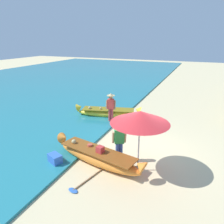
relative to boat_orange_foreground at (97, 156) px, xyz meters
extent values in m
plane|color=beige|center=(1.41, 1.43, -0.32)|extent=(80.00, 80.00, 0.00)
cube|color=teal|center=(-12.86, 9.43, -0.27)|extent=(24.00, 56.00, 0.10)
ellipsoid|color=orange|center=(0.00, 0.00, -0.04)|extent=(3.83, 1.52, 0.55)
cone|color=orange|center=(1.79, -0.37, 0.28)|extent=(0.51, 0.54, 0.53)
cone|color=orange|center=(-1.78, 0.37, 0.28)|extent=(0.51, 0.54, 0.53)
cube|color=brown|center=(0.00, 0.00, 0.23)|extent=(3.25, 1.42, 0.04)
sphere|color=tan|center=(-1.14, 0.16, 0.33)|extent=(0.19, 0.19, 0.19)
cylinder|color=#B74C38|center=(-0.43, 0.20, 0.28)|extent=(0.20, 0.20, 0.10)
cube|color=#B73333|center=(0.16, -0.07, 0.36)|extent=(0.30, 0.29, 0.26)
ellipsoid|color=yellow|center=(-1.74, 4.89, -0.07)|extent=(3.79, 1.76, 0.50)
cone|color=yellow|center=(0.00, 5.36, 0.23)|extent=(0.54, 0.59, 0.56)
cone|color=yellow|center=(-3.48, 4.41, 0.23)|extent=(0.54, 0.59, 0.56)
cube|color=olive|center=(-1.74, 4.89, 0.18)|extent=(3.22, 1.62, 0.04)
sphere|color=tan|center=(-2.80, 4.48, 0.27)|extent=(0.17, 0.17, 0.17)
sphere|color=tan|center=(-2.15, 4.67, 0.25)|extent=(0.14, 0.14, 0.14)
cylinder|color=#2D2D33|center=(-1.59, 4.98, 0.23)|extent=(0.25, 0.25, 0.10)
cylinder|color=#B2383D|center=(-1.15, 4.11, 0.11)|extent=(0.14, 0.14, 0.85)
cylinder|color=#B2383D|center=(-1.29, 4.07, 0.11)|extent=(0.14, 0.14, 0.85)
cube|color=#DB3D38|center=(-1.22, 4.09, 0.81)|extent=(0.41, 0.31, 0.56)
cylinder|color=#9E7051|center=(-0.99, 4.14, 0.76)|extent=(0.14, 0.21, 0.51)
cylinder|color=#9E7051|center=(-1.43, 4.01, 0.76)|extent=(0.14, 0.21, 0.51)
sphere|color=#9E7051|center=(-1.22, 4.09, 1.21)|extent=(0.22, 0.22, 0.22)
cylinder|color=tan|center=(-1.22, 4.09, 1.29)|extent=(0.44, 0.44, 0.02)
cone|color=tan|center=(-1.22, 4.09, 1.36)|extent=(0.26, 0.26, 0.12)
cylinder|color=#3D5BA8|center=(0.63, 0.48, 0.08)|extent=(0.14, 0.14, 0.80)
cylinder|color=#3D5BA8|center=(0.75, 0.55, 0.08)|extent=(0.14, 0.14, 0.80)
cube|color=green|center=(0.69, 0.51, 0.76)|extent=(0.42, 0.36, 0.55)
cylinder|color=tan|center=(0.48, 0.42, 0.71)|extent=(0.17, 0.21, 0.50)
cylinder|color=tan|center=(0.88, 0.64, 0.71)|extent=(0.17, 0.21, 0.50)
sphere|color=tan|center=(0.69, 0.51, 1.15)|extent=(0.22, 0.22, 0.22)
cylinder|color=#B7B7BC|center=(1.55, 0.19, 0.83)|extent=(0.05, 0.05, 2.28)
cone|color=red|center=(1.55, 0.19, 1.77)|extent=(2.04, 2.04, 0.43)
cylinder|color=#333338|center=(1.55, 0.19, -0.29)|extent=(0.36, 0.36, 0.06)
cube|color=blue|center=(-1.47, -0.69, -0.10)|extent=(0.63, 0.53, 0.43)
cylinder|color=#8E6B47|center=(0.21, -0.86, -0.29)|extent=(0.47, 1.73, 0.05)
ellipsoid|color=#2D60B7|center=(0.00, -1.72, -0.29)|extent=(0.40, 0.28, 0.03)
camera|label=1|loc=(3.33, -6.35, 4.28)|focal=34.17mm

